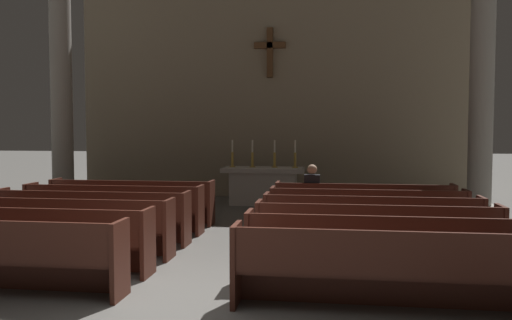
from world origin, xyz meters
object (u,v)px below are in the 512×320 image
(pew_left_row_6, at_px, (132,202))
(lone_worshipper, at_px, (312,195))
(altar, at_px, (263,185))
(candlestick_inner_left, at_px, (252,158))
(pew_left_row_2, at_px, (29,239))
(pew_right_row_1, at_px, (391,270))
(pew_right_row_3, at_px, (376,235))
(column_right_second, at_px, (482,81))
(pew_left_row_4, at_px, (91,216))
(column_left_second, at_px, (61,86))
(candlestick_outer_right, at_px, (295,159))
(pew_right_row_6, at_px, (364,206))
(pew_left_row_3, at_px, (64,226))
(pew_right_row_4, at_px, (371,223))
(pew_left_row_5, at_px, (113,208))
(pew_right_row_2, at_px, (383,250))
(candlestick_outer_left, at_px, (232,158))
(pew_right_row_5, at_px, (367,214))

(pew_left_row_6, bearing_deg, lone_worshipper, 0.57)
(pew_left_row_6, relative_size, altar, 1.62)
(altar, xyz_separation_m, candlestick_inner_left, (-0.30, 0.00, 0.71))
(pew_left_row_2, relative_size, pew_right_row_1, 1.00)
(pew_right_row_3, relative_size, column_right_second, 0.55)
(pew_left_row_4, height_order, lone_worshipper, lone_worshipper)
(pew_left_row_6, bearing_deg, column_left_second, 139.20)
(pew_right_row_1, xyz_separation_m, candlestick_outer_right, (-1.61, 8.13, 0.77))
(pew_left_row_2, xyz_separation_m, lone_worshipper, (3.87, 3.96, 0.22))
(column_left_second, bearing_deg, altar, 7.85)
(pew_right_row_6, distance_m, candlestick_inner_left, 4.32)
(candlestick_outer_right, bearing_deg, pew_left_row_6, -135.61)
(pew_left_row_3, relative_size, pew_right_row_4, 1.00)
(pew_left_row_5, relative_size, pew_right_row_2, 1.00)
(pew_left_row_2, distance_m, pew_right_row_1, 5.01)
(altar, bearing_deg, pew_left_row_2, -108.96)
(candlestick_outer_left, bearing_deg, pew_right_row_4, -57.52)
(pew_right_row_4, bearing_deg, pew_left_row_3, -168.73)
(pew_right_row_1, bearing_deg, pew_right_row_4, 90.00)
(pew_right_row_2, height_order, lone_worshipper, lone_worshipper)
(candlestick_outer_left, xyz_separation_m, candlestick_inner_left, (0.55, 0.00, 0.00))
(candlestick_inner_left, xyz_separation_m, lone_worshipper, (1.71, -3.20, -0.56))
(pew_right_row_2, distance_m, column_right_second, 7.54)
(pew_left_row_5, relative_size, lone_worshipper, 2.70)
(pew_right_row_5, bearing_deg, pew_right_row_2, -90.00)
(pew_left_row_2, bearing_deg, column_right_second, 39.41)
(pew_left_row_6, xyz_separation_m, lone_worshipper, (3.87, 0.04, 0.22))
(pew_right_row_6, xyz_separation_m, candlestick_inner_left, (-2.76, 3.24, 0.77))
(pew_left_row_5, distance_m, pew_right_row_4, 5.01)
(pew_right_row_2, distance_m, column_left_second, 10.46)
(pew_left_row_2, bearing_deg, pew_right_row_6, 38.56)
(column_left_second, bearing_deg, pew_left_row_2, -65.72)
(pew_left_row_4, xyz_separation_m, altar, (2.46, 5.19, 0.06))
(pew_right_row_4, distance_m, candlestick_outer_left, 6.21)
(pew_right_row_5, distance_m, candlestick_outer_right, 4.58)
(pew_left_row_5, distance_m, pew_left_row_6, 0.98)
(pew_right_row_2, relative_size, candlestick_outer_left, 4.84)
(column_right_second, xyz_separation_m, candlestick_inner_left, (-5.65, 0.74, -1.93))
(pew_right_row_5, bearing_deg, pew_left_row_6, 168.73)
(pew_right_row_6, distance_m, column_right_second, 4.68)
(pew_right_row_2, height_order, pew_right_row_5, same)
(altar, xyz_separation_m, candlestick_outer_right, (0.85, 0.00, 0.71))
(pew_left_row_3, bearing_deg, pew_left_row_5, 90.00)
(candlestick_outer_right, bearing_deg, column_right_second, -9.31)
(candlestick_inner_left, bearing_deg, column_right_second, -7.44)
(pew_right_row_2, relative_size, lone_worshipper, 2.70)
(pew_right_row_3, height_order, candlestick_inner_left, candlestick_inner_left)
(pew_left_row_6, height_order, pew_right_row_6, same)
(altar, relative_size, candlestick_outer_left, 2.99)
(pew_left_row_6, xyz_separation_m, column_left_second, (-2.89, 2.50, 2.70))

